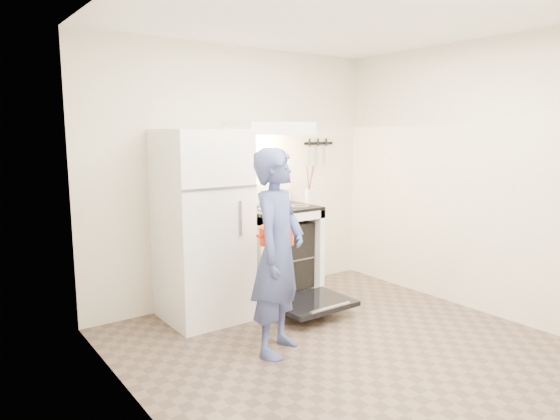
# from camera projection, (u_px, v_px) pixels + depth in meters

# --- Properties ---
(floor) EXTENTS (3.60, 3.60, 0.00)m
(floor) POSITION_uv_depth(u_px,v_px,m) (363.00, 357.00, 3.76)
(floor) COLOR brown
(floor) RESTS_ON ground
(back_wall) EXTENTS (3.20, 0.02, 2.50)m
(back_wall) POSITION_uv_depth(u_px,v_px,m) (237.00, 175.00, 5.00)
(back_wall) COLOR beige
(back_wall) RESTS_ON ground
(refrigerator) EXTENTS (0.70, 0.70, 1.70)m
(refrigerator) POSITION_uv_depth(u_px,v_px,m) (202.00, 226.00, 4.45)
(refrigerator) COLOR white
(refrigerator) RESTS_ON floor
(stove_body) EXTENTS (0.76, 0.65, 0.92)m
(stove_body) POSITION_uv_depth(u_px,v_px,m) (275.00, 255.00, 5.00)
(stove_body) COLOR white
(stove_body) RESTS_ON floor
(cooktop) EXTENTS (0.76, 0.65, 0.03)m
(cooktop) POSITION_uv_depth(u_px,v_px,m) (275.00, 208.00, 4.92)
(cooktop) COLOR black
(cooktop) RESTS_ON stove_body
(backsplash) EXTENTS (0.76, 0.07, 0.20)m
(backsplash) POSITION_uv_depth(u_px,v_px,m) (259.00, 193.00, 5.13)
(backsplash) COLOR white
(backsplash) RESTS_ON cooktop
(oven_door) EXTENTS (0.70, 0.54, 0.04)m
(oven_door) POSITION_uv_depth(u_px,v_px,m) (312.00, 303.00, 4.57)
(oven_door) COLOR black
(oven_door) RESTS_ON floor
(oven_rack) EXTENTS (0.60, 0.52, 0.01)m
(oven_rack) POSITION_uv_depth(u_px,v_px,m) (275.00, 257.00, 5.00)
(oven_rack) COLOR slate
(oven_rack) RESTS_ON stove_body
(range_hood) EXTENTS (0.76, 0.50, 0.12)m
(range_hood) POSITION_uv_depth(u_px,v_px,m) (270.00, 128.00, 4.86)
(range_hood) COLOR white
(range_hood) RESTS_ON back_wall
(knife_strip) EXTENTS (0.40, 0.02, 0.03)m
(knife_strip) POSITION_uv_depth(u_px,v_px,m) (319.00, 143.00, 5.55)
(knife_strip) COLOR black
(knife_strip) RESTS_ON back_wall
(pizza_stone) EXTENTS (0.34, 0.34, 0.02)m
(pizza_stone) POSITION_uv_depth(u_px,v_px,m) (266.00, 256.00, 4.96)
(pizza_stone) COLOR olive
(pizza_stone) RESTS_ON oven_rack
(tea_kettle) EXTENTS (0.25, 0.21, 0.31)m
(tea_kettle) POSITION_uv_depth(u_px,v_px,m) (244.00, 190.00, 4.95)
(tea_kettle) COLOR silver
(tea_kettle) RESTS_ON cooktop
(utensil_jar) EXTENTS (0.11, 0.11, 0.13)m
(utensil_jar) POSITION_uv_depth(u_px,v_px,m) (310.00, 196.00, 4.96)
(utensil_jar) COLOR silver
(utensil_jar) RESTS_ON cooktop
(person) EXTENTS (0.68, 0.62, 1.57)m
(person) POSITION_uv_depth(u_px,v_px,m) (278.00, 252.00, 3.75)
(person) COLOR navy
(person) RESTS_ON floor
(dutch_oven) EXTENTS (0.36, 0.29, 0.24)m
(dutch_oven) POSITION_uv_depth(u_px,v_px,m) (276.00, 236.00, 4.13)
(dutch_oven) COLOR #BB1F00
(dutch_oven) RESTS_ON person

